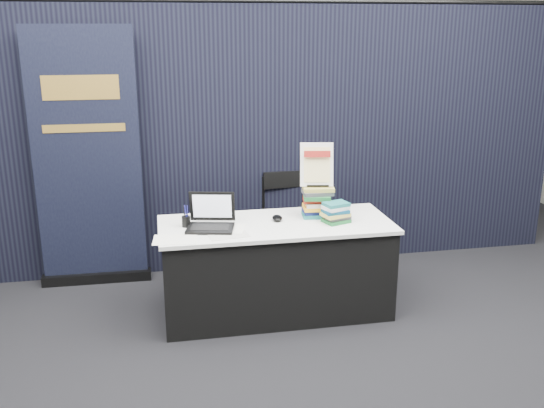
% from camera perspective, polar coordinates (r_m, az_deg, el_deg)
% --- Properties ---
extents(floor, '(8.00, 8.00, 0.00)m').
position_cam_1_polar(floor, '(4.50, 1.76, -13.08)').
color(floor, black).
rests_on(floor, ground).
extents(wall_back, '(8.00, 0.02, 3.50)m').
position_cam_1_polar(wall_back, '(7.88, -4.69, 13.02)').
color(wall_back, '#AEACA4').
rests_on(wall_back, floor).
extents(drape_partition, '(6.00, 0.08, 2.40)m').
position_cam_1_polar(drape_partition, '(5.58, -1.76, 5.95)').
color(drape_partition, black).
rests_on(drape_partition, floor).
extents(display_table, '(1.80, 0.75, 0.75)m').
position_cam_1_polar(display_table, '(4.82, 0.36, -6.01)').
color(display_table, black).
rests_on(display_table, floor).
extents(laptop, '(0.39, 0.35, 0.26)m').
position_cam_1_polar(laptop, '(4.58, -5.90, -1.52)').
color(laptop, black).
rests_on(laptop, display_table).
extents(mouse, '(0.09, 0.13, 0.04)m').
position_cam_1_polar(mouse, '(4.74, 0.50, -1.33)').
color(mouse, black).
rests_on(mouse, display_table).
extents(brochure_left, '(0.33, 0.25, 0.00)m').
position_cam_1_polar(brochure_left, '(4.38, -9.09, -3.31)').
color(brochure_left, white).
rests_on(brochure_left, display_table).
extents(brochure_mid, '(0.32, 0.25, 0.00)m').
position_cam_1_polar(brochure_mid, '(4.44, -4.17, -2.87)').
color(brochure_mid, silver).
rests_on(brochure_mid, display_table).
extents(brochure_right, '(0.39, 0.33, 0.00)m').
position_cam_1_polar(brochure_right, '(4.58, -4.67, -2.26)').
color(brochure_right, white).
rests_on(brochure_right, display_table).
extents(pen_cup, '(0.07, 0.07, 0.08)m').
position_cam_1_polar(pen_cup, '(4.63, -8.09, -1.64)').
color(pen_cup, black).
rests_on(pen_cup, display_table).
extents(book_stack_tall, '(0.24, 0.20, 0.25)m').
position_cam_1_polar(book_stack_tall, '(4.82, 4.25, 0.21)').
color(book_stack_tall, '#1A6666').
rests_on(book_stack_tall, display_table).
extents(book_stack_short, '(0.21, 0.18, 0.16)m').
position_cam_1_polar(book_stack_short, '(4.71, 6.09, -0.79)').
color(book_stack_short, '#1A642E').
rests_on(book_stack_short, display_table).
extents(info_sign, '(0.27, 0.16, 0.35)m').
position_cam_1_polar(info_sign, '(4.77, 4.23, 3.66)').
color(info_sign, black).
rests_on(info_sign, book_stack_tall).
extents(pullup_banner, '(0.95, 0.12, 2.23)m').
position_cam_1_polar(pullup_banner, '(5.42, -16.89, 2.65)').
color(pullup_banner, black).
rests_on(pullup_banner, floor).
extents(stacking_chair, '(0.45, 0.45, 0.91)m').
position_cam_1_polar(stacking_chair, '(5.61, 1.45, -1.29)').
color(stacking_chair, black).
rests_on(stacking_chair, floor).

